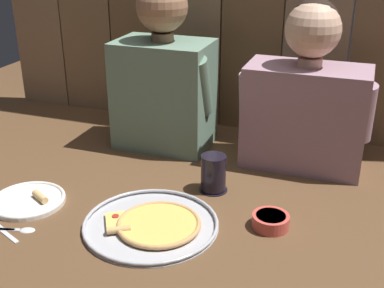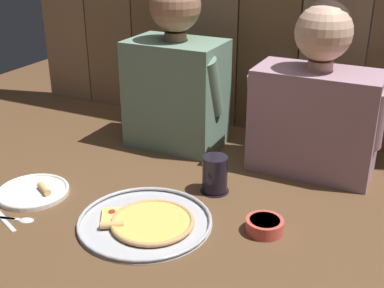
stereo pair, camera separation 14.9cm
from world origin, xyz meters
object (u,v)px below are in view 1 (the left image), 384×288
(drinking_glass, at_px, (213,173))
(dipping_bowl, at_px, (271,220))
(dinner_plate, at_px, (29,200))
(diner_right, at_px, (307,96))
(diner_left, at_px, (163,73))
(pizza_tray, at_px, (153,224))

(drinking_glass, relative_size, dipping_bowl, 1.15)
(dinner_plate, height_order, diner_right, diner_right)
(dinner_plate, bearing_deg, diner_left, 68.46)
(pizza_tray, bearing_deg, drinking_glass, 69.94)
(diner_left, bearing_deg, drinking_glass, -45.22)
(pizza_tray, xyz_separation_m, dinner_plate, (-0.41, -0.01, -0.00))
(pizza_tray, bearing_deg, diner_left, 109.17)
(drinking_glass, bearing_deg, diner_left, 134.78)
(dinner_plate, bearing_deg, drinking_glass, 27.90)
(drinking_glass, distance_m, diner_left, 0.46)
(dinner_plate, relative_size, dipping_bowl, 2.13)
(dipping_bowl, bearing_deg, drinking_glass, 145.14)
(dinner_plate, relative_size, diner_right, 0.39)
(pizza_tray, distance_m, drinking_glass, 0.28)
(diner_left, bearing_deg, dinner_plate, -111.54)
(drinking_glass, bearing_deg, dinner_plate, -152.10)
(dipping_bowl, bearing_deg, diner_right, 87.68)
(pizza_tray, height_order, diner_right, diner_right)
(drinking_glass, relative_size, diner_right, 0.21)
(dinner_plate, bearing_deg, pizza_tray, 0.98)
(diner_left, bearing_deg, dipping_bowl, -41.15)
(pizza_tray, relative_size, dipping_bowl, 3.65)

